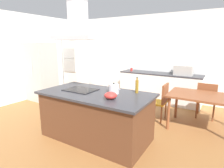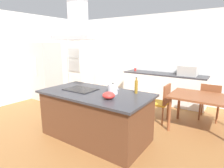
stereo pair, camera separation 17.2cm
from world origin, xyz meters
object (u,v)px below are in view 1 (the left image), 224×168
at_px(cooktop, 81,90).
at_px(dining_table, 205,99).
at_px(mixing_bowl, 111,95).
at_px(olive_oil_bottle, 137,86).
at_px(countertop_microwave, 184,70).
at_px(tea_kettle, 114,89).
at_px(chair_facing_back_wall, 206,98).
at_px(coffee_mug_red, 132,69).
at_px(chair_at_left_end, 160,100).
at_px(range_hood, 78,26).
at_px(wall_oven_stack, 76,62).
at_px(refrigerator, 41,72).

distance_m(cooktop, dining_table, 2.54).
bearing_deg(dining_table, mixing_bowl, -127.91).
relative_size(olive_oil_bottle, countertop_microwave, 0.60).
bearing_deg(countertop_microwave, tea_kettle, -103.98).
height_order(cooktop, chair_facing_back_wall, cooktop).
height_order(tea_kettle, chair_facing_back_wall, tea_kettle).
xyz_separation_m(olive_oil_bottle, coffee_mug_red, (-1.30, 2.52, -0.08)).
bearing_deg(olive_oil_bottle, dining_table, 45.50).
bearing_deg(chair_facing_back_wall, cooktop, -134.59).
relative_size(chair_at_left_end, range_hood, 0.99).
height_order(cooktop, mixing_bowl, mixing_bowl).
xyz_separation_m(cooktop, countertop_microwave, (1.38, 2.88, 0.13)).
xyz_separation_m(olive_oil_bottle, wall_oven_stack, (-3.56, 2.28, 0.07)).
xyz_separation_m(cooktop, mixing_bowl, (0.81, -0.19, 0.05)).
bearing_deg(range_hood, dining_table, 34.76).
bearing_deg(chair_at_left_end, coffee_mug_red, 134.68).
distance_m(olive_oil_bottle, mixing_bowl, 0.60).
height_order(chair_facing_back_wall, chair_at_left_end, same).
distance_m(cooktop, chair_at_left_end, 1.89).
bearing_deg(wall_oven_stack, chair_at_left_end, -18.06).
relative_size(countertop_microwave, dining_table, 0.36).
bearing_deg(refrigerator, dining_table, 3.86).
height_order(olive_oil_bottle, countertop_microwave, olive_oil_bottle).
xyz_separation_m(cooktop, wall_oven_stack, (-2.54, 2.65, 0.20)).
bearing_deg(tea_kettle, dining_table, 43.64).
height_order(cooktop, tea_kettle, tea_kettle).
height_order(cooktop, coffee_mug_red, coffee_mug_red).
distance_m(dining_table, chair_at_left_end, 0.93).
height_order(olive_oil_bottle, wall_oven_stack, wall_oven_stack).
relative_size(refrigerator, dining_table, 1.30).
height_order(coffee_mug_red, chair_at_left_end, coffee_mug_red).
height_order(wall_oven_stack, refrigerator, wall_oven_stack).
distance_m(tea_kettle, wall_oven_stack, 4.10).
height_order(coffee_mug_red, refrigerator, refrigerator).
relative_size(tea_kettle, olive_oil_bottle, 0.80).
relative_size(olive_oil_bottle, range_hood, 0.33).
distance_m(wall_oven_stack, range_hood, 3.80).
relative_size(mixing_bowl, dining_table, 0.15).
bearing_deg(refrigerator, chair_facing_back_wall, 11.81).
relative_size(chair_facing_back_wall, range_hood, 0.99).
distance_m(tea_kettle, dining_table, 1.94).
distance_m(refrigerator, chair_facing_back_wall, 4.81).
bearing_deg(tea_kettle, range_hood, -170.41).
xyz_separation_m(cooktop, dining_table, (2.07, 1.44, -0.24)).
distance_m(cooktop, chair_facing_back_wall, 2.98).
relative_size(coffee_mug_red, dining_table, 0.06).
relative_size(wall_oven_stack, refrigerator, 1.21).
bearing_deg(chair_facing_back_wall, coffee_mug_red, 161.45).
relative_size(countertop_microwave, chair_at_left_end, 0.56).
bearing_deg(refrigerator, range_hood, -23.20).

